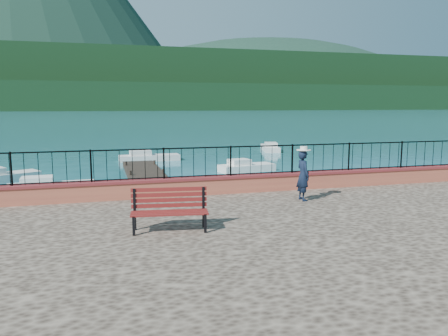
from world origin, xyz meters
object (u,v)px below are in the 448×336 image
boat_1 (301,181)px  boat_5 (270,146)px  boat_3 (2,174)px  boat_4 (149,155)px  person (303,175)px  boat_0 (51,184)px  boat_2 (247,165)px  park_bench (170,218)px

boat_1 → boat_5: 18.04m
boat_3 → boat_4: 10.86m
boat_4 → boat_1: bearing=-66.9°
boat_1 → boat_3: bearing=155.1°
person → boat_0: person is taller
boat_0 → boat_2: size_ratio=1.14×
boat_3 → park_bench: bearing=-96.2°
boat_4 → boat_5: (11.24, 4.27, 0.00)m
boat_3 → boat_5: size_ratio=0.87×
park_bench → boat_4: size_ratio=0.42×
boat_4 → boat_5: bearing=19.2°
boat_1 → boat_5: same height
boat_2 → boat_4: size_ratio=0.80×
boat_3 → boat_5: (19.85, 10.88, 0.00)m
person → boat_0: bearing=38.8°
park_bench → boat_5: size_ratio=0.43×
person → boat_3: size_ratio=0.41×
boat_0 → boat_3: same height
park_bench → boat_2: size_ratio=0.53×
person → boat_0: size_ratio=0.39×
boat_2 → boat_4: same height
person → boat_2: person is taller
person → park_bench: bearing=114.5°
park_bench → boat_0: size_ratio=0.46×
boat_0 → boat_5: 22.53m
person → boat_4: size_ratio=0.35×
boat_3 → boat_5: 22.64m
park_bench → boat_3: (-6.63, 15.76, -1.10)m
boat_1 → boat_4: (-5.96, 12.98, 0.00)m
park_bench → boat_2: 17.21m
boat_1 → boat_3: 15.89m
person → boat_2: (2.79, 13.45, -1.57)m
boat_1 → boat_0: bearing=166.8°
boat_0 → boat_1: (11.72, -2.46, 0.00)m
park_bench → boat_0: park_bench is taller
boat_1 → boat_2: size_ratio=1.04×
park_bench → boat_1: (7.93, 9.40, -1.10)m
boat_3 → boat_2: bearing=-29.8°
boat_4 → boat_3: bearing=-144.1°
park_bench → boat_5: (13.21, 26.65, -1.10)m
boat_2 → boat_5: 12.58m
person → boat_5: (8.80, 24.51, -1.57)m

